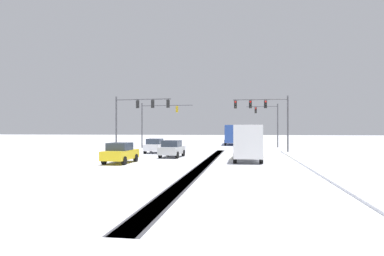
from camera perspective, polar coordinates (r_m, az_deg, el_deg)
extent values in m
plane|color=silver|center=(11.10, -18.79, -14.13)|extent=(300.00, 300.00, 0.00)
cube|color=#424247|center=(25.91, 2.16, -6.13)|extent=(0.98, 35.32, 0.01)
cube|color=#424247|center=(25.91, 2.11, -6.13)|extent=(0.76, 35.32, 0.01)
cube|color=white|center=(24.92, 23.42, -6.22)|extent=(4.00, 35.32, 0.12)
cylinder|color=#47474C|center=(40.46, -12.61, 0.60)|extent=(0.18, 0.18, 6.50)
cylinder|color=#47474C|center=(39.28, -8.23, 4.78)|extent=(6.63, 0.62, 0.12)
cube|color=black|center=(39.48, -9.13, 3.96)|extent=(0.34, 0.26, 0.90)
sphere|color=red|center=(39.65, -9.04, 4.37)|extent=(0.20, 0.20, 0.20)
sphere|color=black|center=(39.63, -9.04, 3.94)|extent=(0.20, 0.20, 0.20)
sphere|color=black|center=(39.61, -9.04, 3.51)|extent=(0.20, 0.20, 0.20)
cube|color=black|center=(38.83, -6.62, 4.02)|extent=(0.34, 0.26, 0.90)
sphere|color=red|center=(39.00, -6.54, 4.45)|extent=(0.20, 0.20, 0.20)
sphere|color=black|center=(38.98, -6.54, 4.01)|extent=(0.20, 0.20, 0.20)
sphere|color=black|center=(38.96, -6.54, 3.57)|extent=(0.20, 0.20, 0.20)
cube|color=black|center=(38.25, -4.04, 4.09)|extent=(0.34, 0.26, 0.90)
sphere|color=red|center=(38.42, -3.97, 4.52)|extent=(0.20, 0.20, 0.20)
sphere|color=black|center=(38.40, -3.97, 4.07)|extent=(0.20, 0.20, 0.20)
sphere|color=black|center=(38.38, -3.97, 3.62)|extent=(0.20, 0.20, 0.20)
cylinder|color=#47474C|center=(51.87, 14.21, 0.42)|extent=(0.18, 0.18, 6.50)
cylinder|color=#47474C|center=(51.99, 11.67, 3.56)|extent=(4.59, 0.45, 0.12)
cube|color=black|center=(51.98, 10.65, 2.95)|extent=(0.34, 0.26, 0.90)
sphere|color=red|center=(51.84, 10.65, 3.29)|extent=(0.20, 0.20, 0.20)
sphere|color=black|center=(51.82, 10.65, 2.96)|extent=(0.20, 0.20, 0.20)
sphere|color=black|center=(51.81, 10.65, 2.63)|extent=(0.20, 0.20, 0.20)
cylinder|color=#47474C|center=(49.90, -8.40, 0.44)|extent=(0.18, 0.18, 6.50)
cylinder|color=#47474C|center=(48.87, -4.25, 3.79)|extent=(7.49, 0.46, 0.12)
cube|color=#B79319|center=(48.45, -2.55, 3.18)|extent=(0.33, 0.25, 0.90)
sphere|color=red|center=(48.63, -2.50, 3.52)|extent=(0.20, 0.20, 0.20)
sphere|color=black|center=(48.61, -2.50, 3.17)|extent=(0.20, 0.20, 0.20)
sphere|color=black|center=(48.59, -2.50, 2.81)|extent=(0.20, 0.20, 0.20)
cylinder|color=#47474C|center=(39.94, 15.81, 0.61)|extent=(0.18, 0.18, 6.50)
cylinder|color=#47474C|center=(39.81, 11.35, 4.72)|extent=(6.21, 0.16, 0.12)
cube|color=black|center=(39.80, 12.25, 3.92)|extent=(0.32, 0.24, 0.90)
sphere|color=red|center=(39.67, 12.26, 4.37)|extent=(0.20, 0.20, 0.20)
sphere|color=black|center=(39.64, 12.26, 3.94)|extent=(0.20, 0.20, 0.20)
sphere|color=black|center=(39.62, 12.26, 3.51)|extent=(0.20, 0.20, 0.20)
cube|color=black|center=(39.73, 9.78, 3.93)|extent=(0.32, 0.24, 0.90)
sphere|color=red|center=(39.59, 9.79, 4.38)|extent=(0.20, 0.20, 0.20)
sphere|color=black|center=(39.57, 9.79, 3.95)|extent=(0.20, 0.20, 0.20)
sphere|color=black|center=(39.55, 9.79, 3.51)|extent=(0.20, 0.20, 0.20)
cube|color=black|center=(39.73, 7.32, 3.93)|extent=(0.32, 0.24, 0.90)
sphere|color=red|center=(39.59, 7.31, 4.38)|extent=(0.20, 0.20, 0.20)
sphere|color=black|center=(39.57, 7.31, 3.95)|extent=(0.20, 0.20, 0.20)
sphere|color=black|center=(39.55, 7.31, 3.51)|extent=(0.20, 0.20, 0.20)
cube|color=silver|center=(38.53, -6.22, -3.20)|extent=(1.76, 4.12, 0.70)
cube|color=#2D3847|center=(38.36, -6.28, -2.25)|extent=(1.59, 1.92, 0.60)
cylinder|color=black|center=(39.98, -6.89, -3.60)|extent=(0.23, 0.64, 0.64)
cylinder|color=black|center=(39.60, -4.63, -3.63)|extent=(0.23, 0.64, 0.64)
cylinder|color=black|center=(37.54, -7.90, -3.82)|extent=(0.23, 0.64, 0.64)
cylinder|color=black|center=(37.12, -5.50, -3.86)|extent=(0.23, 0.64, 0.64)
cube|color=#B7BABF|center=(32.53, -3.37, -3.75)|extent=(1.89, 4.18, 0.70)
cube|color=#2D3847|center=(32.36, -3.43, -2.62)|extent=(1.65, 1.97, 0.60)
cylinder|color=black|center=(33.99, -4.13, -4.19)|extent=(0.25, 0.65, 0.64)
cylinder|color=black|center=(33.59, -1.47, -4.24)|extent=(0.25, 0.65, 0.64)
cylinder|color=black|center=(31.56, -5.38, -4.50)|extent=(0.25, 0.65, 0.64)
cylinder|color=black|center=(31.13, -2.53, -4.56)|extent=(0.25, 0.65, 0.64)
cube|color=yellow|center=(27.45, -11.93, -4.40)|extent=(1.78, 4.13, 0.70)
cube|color=#2D3847|center=(27.27, -12.04, -3.06)|extent=(1.60, 1.93, 0.60)
cylinder|color=black|center=(28.95, -12.47, -4.88)|extent=(0.23, 0.64, 0.64)
cylinder|color=black|center=(28.37, -9.45, -4.98)|extent=(0.23, 0.64, 0.64)
cylinder|color=black|center=(26.63, -14.57, -5.28)|extent=(0.23, 0.64, 0.64)
cylinder|color=black|center=(26.00, -11.32, -5.41)|extent=(0.23, 0.64, 0.64)
cube|color=#284793|center=(59.93, 6.80, -0.94)|extent=(2.92, 11.09, 2.90)
cube|color=#283342|center=(59.93, 6.80, -0.60)|extent=(2.92, 10.21, 0.90)
cylinder|color=black|center=(56.14, 8.02, -2.47)|extent=(0.34, 0.97, 0.96)
cylinder|color=black|center=(56.13, 5.59, -2.47)|extent=(0.34, 0.97, 0.96)
cylinder|color=black|center=(63.28, 7.87, -2.21)|extent=(0.34, 0.97, 0.96)
cylinder|color=black|center=(63.28, 5.72, -2.22)|extent=(0.34, 0.97, 0.96)
cube|color=yellow|center=(31.98, 9.28, -2.38)|extent=(2.11, 2.21, 2.10)
cube|color=silver|center=(28.28, 9.36, -2.15)|extent=(2.22, 5.21, 2.60)
cylinder|color=black|center=(31.61, 7.45, -4.31)|extent=(0.28, 0.84, 0.84)
cylinder|color=black|center=(31.63, 11.13, -4.30)|extent=(0.28, 0.84, 0.84)
cylinder|color=black|center=(26.93, 7.24, -5.02)|extent=(0.28, 0.84, 0.84)
cylinder|color=black|center=(26.96, 11.56, -5.01)|extent=(0.28, 0.84, 0.84)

